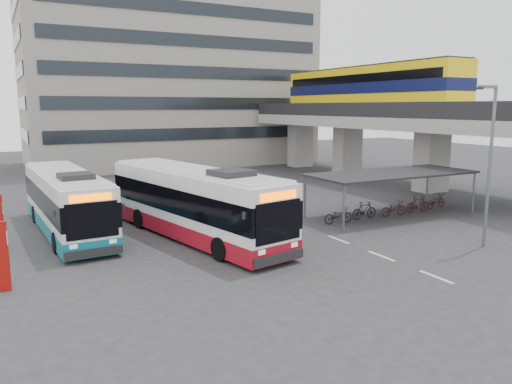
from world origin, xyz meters
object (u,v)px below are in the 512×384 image
bus_teal (66,202)px  lamp_post (489,157)px  bus_main (194,204)px  pedestrian (178,216)px

bus_teal → lamp_post: bearing=-38.3°
bus_main → lamp_post: 13.60m
bus_main → pedestrian: bearing=108.8°
bus_main → lamp_post: lamp_post is taller
pedestrian → lamp_post: 14.71m
bus_main → lamp_post: size_ratio=1.73×
lamp_post → bus_main: bearing=145.1°
bus_main → bus_teal: bus_main is taller
pedestrian → lamp_post: bearing=-105.4°
bus_main → pedestrian: size_ratio=6.60×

